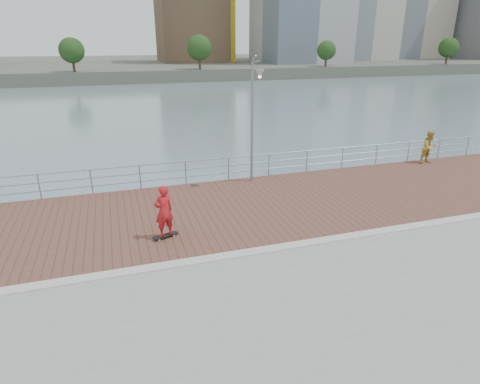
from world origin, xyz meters
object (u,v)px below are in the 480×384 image
object	(u,v)px
street_lamp	(255,100)
skateboarder	(164,211)
bystander	(429,147)
guardrail	(207,168)

from	to	relation	value
street_lamp	skateboarder	bearing A→B (deg)	-137.75
street_lamp	skateboarder	distance (m)	6.96
street_lamp	skateboarder	size ratio (longest dim) A/B	3.05
skateboarder	bystander	xyz separation A→B (m)	(14.78, 4.55, -0.09)
guardrail	skateboarder	xyz separation A→B (m)	(-2.69, -5.17, 0.30)
street_lamp	skateboarder	world-z (taller)	street_lamp
guardrail	skateboarder	world-z (taller)	skateboarder
skateboarder	bystander	distance (m)	15.46
skateboarder	guardrail	bearing A→B (deg)	-135.94
street_lamp	guardrail	bearing A→B (deg)	155.92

